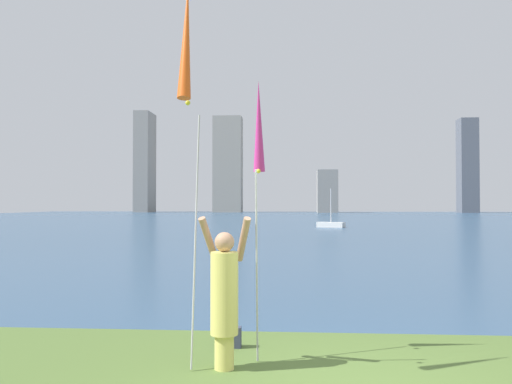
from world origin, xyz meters
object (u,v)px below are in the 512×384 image
Objects in this scene: kite_flag_left at (187,49)px; kite_flag_right at (259,132)px; sailboat_7 at (331,225)px; person at (224,294)px; bag at (231,337)px.

kite_flag_left is 1.55m from kite_flag_right.
kite_flag_right reaches higher than sailboat_7.
kite_flag_right is (0.79, 1.01, -0.86)m from kite_flag_left.
sailboat_7 reaches higher than person.
kite_flag_left reaches higher than bag.
person is 1.24m from bag.
sailboat_7 is at bearing 83.15° from kite_flag_left.
bag is at bearing -96.54° from sailboat_7.
bag is (0.37, 1.41, -3.75)m from kite_flag_left.
person is at bearing -96.34° from sailboat_7.
person is at bearing -88.65° from bag.
sailboat_7 is at bearing 83.46° from bag.
person is at bearing -125.62° from kite_flag_right.
kite_flag_right is 1.13× the size of sailboat_7.
person is at bearing 48.90° from kite_flag_left.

